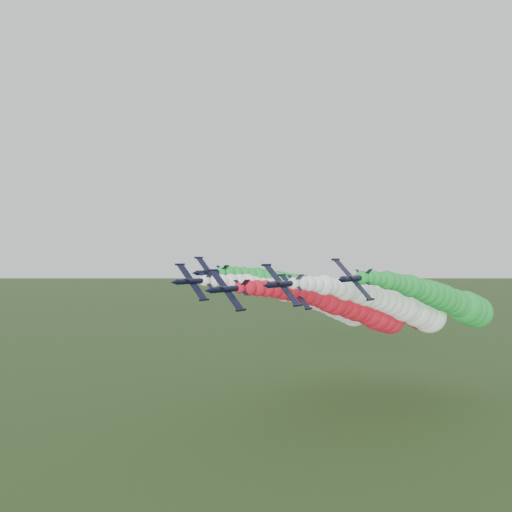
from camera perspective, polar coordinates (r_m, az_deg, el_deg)
The scene contains 7 objects.
ground at distance 109.95m, azimuth 1.04°, elevation -22.18°, with size 3000.00×3000.00×0.00m, color #314C21.
jet_lead at distance 136.68m, azimuth 11.41°, elevation -5.92°, with size 16.31×74.88×19.86m.
jet_inner_left at distance 146.69m, azimuth 7.55°, elevation -5.21°, with size 16.62×75.18×20.17m.
jet_inner_right at distance 137.97m, azimuth 16.12°, elevation -5.49°, with size 16.81×75.38×20.36m.
jet_outer_left at distance 159.20m, azimuth 7.68°, elevation -4.19°, with size 16.78×75.34×20.33m.
jet_outer_right at distance 142.66m, azimuth 21.38°, elevation -4.89°, with size 16.56×75.13×20.11m.
jet_trail at distance 156.20m, azimuth 15.20°, elevation -5.66°, with size 16.25×74.81×19.80m.
Camera 1 is at (58.88, -83.24, 41.15)m, focal length 35.00 mm.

